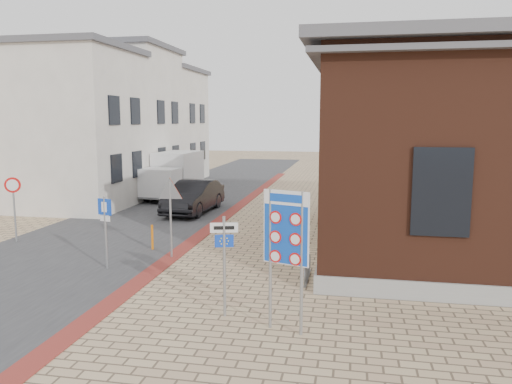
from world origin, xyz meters
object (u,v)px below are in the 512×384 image
Objects in this scene: sedan at (194,197)px; border_sign at (286,231)px; parking_sign at (105,221)px; bollard at (152,237)px; box_truck at (174,175)px; essen_sign at (224,251)px.

sedan is 14.56m from border_sign.
parking_sign is at bearing 168.47° from border_sign.
parking_sign is at bearing -101.74° from bollard.
box_truck is 5.73× the size of bollard.
border_sign is at bearing -60.22° from box_truck.
sedan is 7.21m from bollard.
box_truck is 2.29× the size of parking_sign.
box_truck reaches higher than essen_sign.
box_truck is 14.09m from parking_sign.
bollard is at bearing -80.48° from sedan.
border_sign is 6.98m from parking_sign.
parking_sign is 2.66m from bollard.
box_truck is 19.46m from border_sign.
parking_sign reaches higher than bollard.
sedan is 13.39m from essen_sign.
box_truck is at bearing 124.35° from sedan.
parking_sign is (-6.00, 3.50, -0.72)m from border_sign.
essen_sign is 1.05× the size of parking_sign.
box_truck is (-2.57, 4.25, 0.58)m from sedan.
parking_sign reaches higher than sedan.
bollard is (0.50, 2.39, -1.07)m from parking_sign.
parking_sign is at bearing -75.62° from box_truck.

